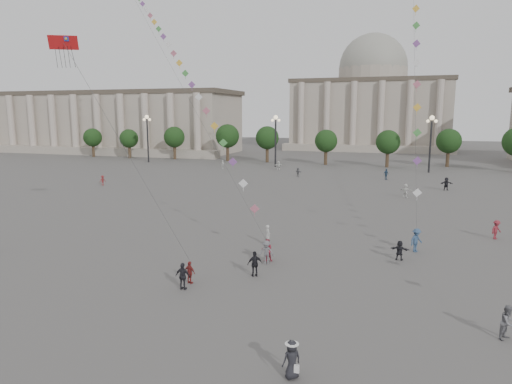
% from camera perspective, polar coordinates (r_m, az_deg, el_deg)
% --- Properties ---
extents(ground, '(360.00, 360.00, 0.00)m').
position_cam_1_polar(ground, '(25.96, -6.78, -15.53)').
color(ground, '#4F4D4A').
rests_on(ground, ground).
extents(hall_west, '(84.00, 26.22, 17.20)m').
position_cam_1_polar(hall_west, '(143.11, -18.89, 8.26)').
color(hall_west, '#A89D8D').
rests_on(hall_west, ground).
extents(hall_central, '(48.30, 34.30, 35.50)m').
position_cam_1_polar(hall_central, '(150.86, 14.19, 10.75)').
color(hall_central, '#A89D8D').
rests_on(hall_central, ground).
extents(tree_row, '(137.12, 5.12, 8.00)m').
position_cam_1_polar(tree_row, '(99.94, 12.06, 6.37)').
color(tree_row, '#3C2B1E').
rests_on(tree_row, ground).
extents(lamp_post_far_west, '(2.00, 0.90, 10.65)m').
position_cam_1_polar(lamp_post_far_west, '(106.58, -13.43, 7.58)').
color(lamp_post_far_west, '#262628').
rests_on(lamp_post_far_west, ground).
extents(lamp_post_mid_west, '(2.00, 0.90, 10.65)m').
position_cam_1_polar(lamp_post_mid_west, '(94.69, 2.47, 7.58)').
color(lamp_post_mid_west, '#262628').
rests_on(lamp_post_mid_west, ground).
extents(lamp_post_mid_east, '(2.00, 0.90, 10.65)m').
position_cam_1_polar(lamp_post_mid_east, '(91.50, 21.04, 6.86)').
color(lamp_post_mid_east, '#262628').
rests_on(lamp_post_mid_east, ground).
extents(person_crowd_0, '(1.09, 1.06, 1.83)m').
position_cam_1_polar(person_crowd_0, '(79.98, 15.95, 2.16)').
color(person_crowd_0, navy).
rests_on(person_crowd_0, ground).
extents(person_crowd_2, '(0.99, 1.16, 1.55)m').
position_cam_1_polar(person_crowd_2, '(74.55, -18.62, 1.38)').
color(person_crowd_2, maroon).
rests_on(person_crowd_2, ground).
extents(person_crowd_3, '(1.46, 0.60, 1.53)m').
position_cam_1_polar(person_crowd_3, '(36.72, 17.51, -6.96)').
color(person_crowd_3, black).
rests_on(person_crowd_3, ground).
extents(person_crowd_4, '(1.65, 1.36, 1.77)m').
position_cam_1_polar(person_crowd_4, '(89.86, 2.82, 3.32)').
color(person_crowd_4, silver).
rests_on(person_crowd_4, ground).
extents(person_crowd_6, '(1.24, 0.83, 1.77)m').
position_cam_1_polar(person_crowd_6, '(34.19, 1.31, -7.53)').
color(person_crowd_6, '#5D5D61').
rests_on(person_crowd_6, ground).
extents(person_crowd_7, '(1.81, 1.12, 1.86)m').
position_cam_1_polar(person_crowd_7, '(63.63, 18.19, 0.16)').
color(person_crowd_7, silver).
rests_on(person_crowd_7, ground).
extents(person_crowd_8, '(1.24, 1.25, 1.73)m').
position_cam_1_polar(person_crowd_8, '(45.90, 27.83, -4.19)').
color(person_crowd_8, maroon).
rests_on(person_crowd_8, ground).
extents(person_crowd_9, '(1.85, 1.00, 1.90)m').
position_cam_1_polar(person_crowd_9, '(71.63, 22.69, 0.94)').
color(person_crowd_9, black).
rests_on(person_crowd_9, ground).
extents(person_crowd_10, '(0.56, 0.72, 1.77)m').
position_cam_1_polar(person_crowd_10, '(91.71, -4.16, 3.44)').
color(person_crowd_10, '#B9B9B5').
rests_on(person_crowd_10, ground).
extents(person_crowd_12, '(1.46, 1.14, 1.55)m').
position_cam_1_polar(person_crowd_12, '(80.96, 5.28, 2.49)').
color(person_crowd_12, slate).
rests_on(person_crowd_12, ground).
extents(person_crowd_13, '(0.71, 0.77, 1.76)m').
position_cam_1_polar(person_crowd_13, '(38.83, 1.50, -5.40)').
color(person_crowd_13, '#B6B6B2').
rests_on(person_crowd_13, ground).
extents(tourist_0, '(0.95, 0.62, 1.51)m').
position_cam_1_polar(tourist_0, '(30.73, -8.27, -9.92)').
color(tourist_0, maroon).
rests_on(tourist_0, ground).
extents(tourist_1, '(1.05, 0.48, 1.76)m').
position_cam_1_polar(tourist_1, '(29.75, -9.11, -10.36)').
color(tourist_1, '#232228').
rests_on(tourist_1, ground).
extents(tourist_4, '(1.12, 0.91, 1.78)m').
position_cam_1_polar(tourist_4, '(31.63, -0.13, -8.97)').
color(tourist_4, black).
rests_on(tourist_4, ground).
extents(kite_flyer_0, '(1.01, 0.90, 1.72)m').
position_cam_1_polar(kite_flyer_0, '(34.80, 1.39, -7.26)').
color(kite_flyer_0, '#9D2A3C').
rests_on(kite_flyer_0, ground).
extents(kite_flyer_1, '(1.36, 1.42, 1.94)m').
position_cam_1_polar(kite_flyer_1, '(39.15, 19.41, -5.71)').
color(kite_flyer_1, '#324D71').
rests_on(kite_flyer_1, ground).
extents(kite_flyer_2, '(1.04, 1.08, 1.75)m').
position_cam_1_polar(kite_flyer_2, '(26.55, 28.94, -14.08)').
color(kite_flyer_2, slate).
rests_on(kite_flyer_2, ground).
extents(hat_person, '(0.97, 0.95, 1.69)m').
position_cam_1_polar(hat_person, '(20.51, 4.49, -20.06)').
color(hat_person, black).
rests_on(hat_person, ground).
extents(dragon_kite, '(7.44, 3.09, 20.10)m').
position_cam_1_polar(dragon_kite, '(39.97, -22.73, 15.68)').
color(dragon_kite, '#B21314').
rests_on(dragon_kite, ground).
extents(kite_train_west, '(39.71, 41.40, 68.58)m').
position_cam_1_polar(kite_train_west, '(62.70, -12.03, 18.76)').
color(kite_train_west, '#3F3F3F').
rests_on(kite_train_west, ground).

